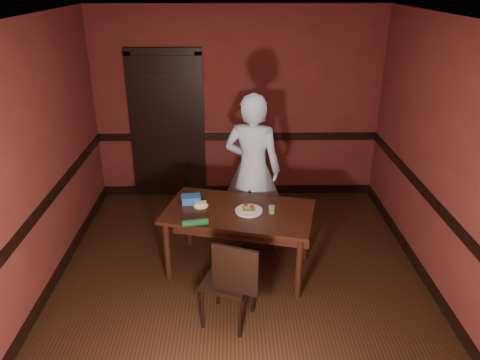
{
  "coord_description": "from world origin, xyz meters",
  "views": [
    {
      "loc": [
        -0.08,
        -4.16,
        3.04
      ],
      "look_at": [
        0.0,
        0.35,
        1.05
      ],
      "focal_mm": 35.0,
      "sensor_mm": 36.0,
      "label": 1
    }
  ],
  "objects_px": {
    "dining_table": "(239,240)",
    "cheese_saucer": "(201,204)",
    "sauce_jar": "(272,209)",
    "chair_near": "(228,280)",
    "chair_far": "(261,213)",
    "food_tub": "(191,199)",
    "sandwich_plate": "(249,210)",
    "person": "(253,170)"
  },
  "relations": [
    {
      "from": "dining_table",
      "to": "sauce_jar",
      "type": "xyz_separation_m",
      "value": [
        0.35,
        -0.07,
        0.41
      ]
    },
    {
      "from": "chair_far",
      "to": "cheese_saucer",
      "type": "xyz_separation_m",
      "value": [
        -0.69,
        -0.43,
        0.34
      ]
    },
    {
      "from": "chair_near",
      "to": "sandwich_plate",
      "type": "relative_size",
      "value": 3.14
    },
    {
      "from": "chair_near",
      "to": "chair_far",
      "type": "bearing_deg",
      "value": -84.89
    },
    {
      "from": "chair_near",
      "to": "person",
      "type": "bearing_deg",
      "value": -79.9
    },
    {
      "from": "person",
      "to": "cheese_saucer",
      "type": "relative_size",
      "value": 11.46
    },
    {
      "from": "dining_table",
      "to": "cheese_saucer",
      "type": "distance_m",
      "value": 0.57
    },
    {
      "from": "chair_far",
      "to": "cheese_saucer",
      "type": "distance_m",
      "value": 0.88
    },
    {
      "from": "chair_far",
      "to": "chair_near",
      "type": "height_order",
      "value": "chair_near"
    },
    {
      "from": "chair_far",
      "to": "chair_near",
      "type": "relative_size",
      "value": 0.9
    },
    {
      "from": "sandwich_plate",
      "to": "cheese_saucer",
      "type": "relative_size",
      "value": 1.81
    },
    {
      "from": "cheese_saucer",
      "to": "chair_near",
      "type": "bearing_deg",
      "value": -72.88
    },
    {
      "from": "food_tub",
      "to": "chair_near",
      "type": "bearing_deg",
      "value": -76.07
    },
    {
      "from": "chair_far",
      "to": "dining_table",
      "type": "bearing_deg",
      "value": -105.17
    },
    {
      "from": "dining_table",
      "to": "sauce_jar",
      "type": "distance_m",
      "value": 0.54
    },
    {
      "from": "chair_near",
      "to": "person",
      "type": "height_order",
      "value": "person"
    },
    {
      "from": "sauce_jar",
      "to": "person",
      "type": "bearing_deg",
      "value": 103.32
    },
    {
      "from": "person",
      "to": "food_tub",
      "type": "relative_size",
      "value": 8.19
    },
    {
      "from": "dining_table",
      "to": "cheese_saucer",
      "type": "relative_size",
      "value": 9.7
    },
    {
      "from": "sandwich_plate",
      "to": "food_tub",
      "type": "relative_size",
      "value": 1.29
    },
    {
      "from": "sauce_jar",
      "to": "chair_near",
      "type": "bearing_deg",
      "value": -120.56
    },
    {
      "from": "sauce_jar",
      "to": "food_tub",
      "type": "xyz_separation_m",
      "value": [
        -0.87,
        0.25,
        0.0
      ]
    },
    {
      "from": "sandwich_plate",
      "to": "sauce_jar",
      "type": "height_order",
      "value": "sauce_jar"
    },
    {
      "from": "cheese_saucer",
      "to": "food_tub",
      "type": "bearing_deg",
      "value": 144.68
    },
    {
      "from": "chair_far",
      "to": "person",
      "type": "relative_size",
      "value": 0.44
    },
    {
      "from": "chair_far",
      "to": "food_tub",
      "type": "relative_size",
      "value": 3.64
    },
    {
      "from": "cheese_saucer",
      "to": "sauce_jar",
      "type": "bearing_deg",
      "value": -12.82
    },
    {
      "from": "chair_near",
      "to": "sauce_jar",
      "type": "distance_m",
      "value": 0.97
    },
    {
      "from": "dining_table",
      "to": "sandwich_plate",
      "type": "xyz_separation_m",
      "value": [
        0.1,
        -0.03,
        0.39
      ]
    },
    {
      "from": "chair_near",
      "to": "sandwich_plate",
      "type": "bearing_deg",
      "value": -84.21
    },
    {
      "from": "dining_table",
      "to": "cheese_saucer",
      "type": "height_order",
      "value": "cheese_saucer"
    },
    {
      "from": "dining_table",
      "to": "person",
      "type": "relative_size",
      "value": 0.85
    },
    {
      "from": "chair_near",
      "to": "cheese_saucer",
      "type": "bearing_deg",
      "value": -52.04
    },
    {
      "from": "dining_table",
      "to": "chair_far",
      "type": "bearing_deg",
      "value": 76.76
    },
    {
      "from": "sauce_jar",
      "to": "cheese_saucer",
      "type": "xyz_separation_m",
      "value": [
        -0.76,
        0.17,
        -0.02
      ]
    },
    {
      "from": "sauce_jar",
      "to": "cheese_saucer",
      "type": "bearing_deg",
      "value": 167.18
    },
    {
      "from": "chair_far",
      "to": "cheese_saucer",
      "type": "relative_size",
      "value": 5.09
    },
    {
      "from": "dining_table",
      "to": "food_tub",
      "type": "distance_m",
      "value": 0.69
    },
    {
      "from": "food_tub",
      "to": "cheese_saucer",
      "type": "bearing_deg",
      "value": -42.81
    },
    {
      "from": "chair_far",
      "to": "sandwich_plate",
      "type": "distance_m",
      "value": 0.69
    },
    {
      "from": "person",
      "to": "sauce_jar",
      "type": "distance_m",
      "value": 0.77
    },
    {
      "from": "sandwich_plate",
      "to": "cheese_saucer",
      "type": "distance_m",
      "value": 0.53
    }
  ]
}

